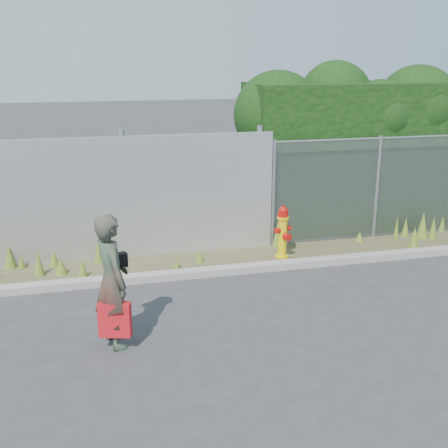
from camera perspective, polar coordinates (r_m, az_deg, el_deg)
name	(u,v)px	position (r m, az deg, el deg)	size (l,w,h in m)	color
ground	(269,319)	(7.94, 4.59, -9.63)	(80.00, 80.00, 0.00)	#333336
curb	(236,269)	(9.49, 1.18, -4.63)	(16.00, 0.22, 0.12)	gray
weed_strip	(204,253)	(10.00, -2.02, -3.01)	(16.00, 1.35, 0.55)	#4A422A
corrugated_fence	(33,204)	(10.08, -18.79, 1.96)	(8.50, 0.21, 2.30)	#B4B7BB
chainlink_fence	(424,185)	(12.00, 19.69, 3.79)	(6.50, 0.07, 2.05)	gray
hedge	(407,132)	(12.75, 18.05, 8.89)	(7.62, 1.88, 3.56)	black
fire_hydrant	(283,233)	(10.08, 5.98, -0.90)	(0.33, 0.30, 0.99)	yellow
woman	(112,281)	(7.08, -11.32, -5.70)	(0.63, 0.41, 1.72)	#0F6244
red_tote_bag	(115,319)	(7.11, -11.02, -9.49)	(0.39, 0.14, 0.52)	#B1190A
black_shoulder_bag	(117,261)	(7.13, -10.79, -3.69)	(0.24, 0.10, 0.18)	black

